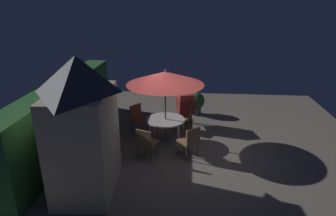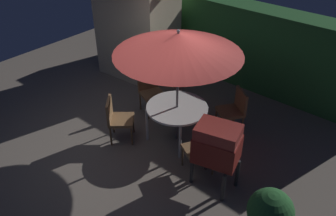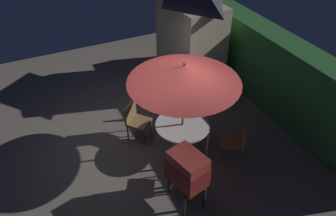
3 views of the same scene
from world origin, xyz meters
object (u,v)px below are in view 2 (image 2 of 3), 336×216
(patio_table, at_px, (177,109))
(potted_plant_by_shed, at_px, (180,70))
(chair_far_side, at_px, (201,150))
(chair_toward_hedge, at_px, (234,108))
(chair_near_shed, at_px, (117,117))
(bbq_grill, at_px, (217,145))
(potted_plant_by_grill, at_px, (270,214))
(patio_umbrella, at_px, (178,44))
(chair_toward_house, at_px, (150,89))
(garden_shed, at_px, (137,14))

(patio_table, height_order, potted_plant_by_shed, potted_plant_by_shed)
(patio_table, relative_size, chair_far_side, 1.29)
(chair_toward_hedge, bearing_deg, chair_near_shed, -132.25)
(chair_near_shed, bearing_deg, chair_far_side, 8.10)
(patio_table, height_order, chair_near_shed, chair_near_shed)
(bbq_grill, xyz_separation_m, potted_plant_by_grill, (1.15, -0.38, -0.36))
(potted_plant_by_grill, bearing_deg, potted_plant_by_shed, 144.80)
(patio_umbrella, distance_m, chair_toward_house, 1.89)
(chair_far_side, relative_size, chair_toward_hedge, 1.00)
(chair_near_shed, xyz_separation_m, chair_toward_hedge, (1.56, 1.71, 0.00))
(bbq_grill, height_order, chair_toward_hedge, bbq_grill)
(patio_table, height_order, chair_toward_hedge, chair_toward_hedge)
(bbq_grill, xyz_separation_m, chair_toward_house, (-2.33, 0.98, -0.33))
(chair_near_shed, bearing_deg, patio_table, 40.95)
(potted_plant_by_shed, bearing_deg, chair_far_side, -44.68)
(potted_plant_by_shed, bearing_deg, patio_table, -52.77)
(chair_toward_hedge, xyz_separation_m, potted_plant_by_grill, (1.72, -1.89, -0.03))
(chair_far_side, bearing_deg, patio_table, 151.46)
(bbq_grill, distance_m, chair_toward_house, 2.55)
(patio_umbrella, xyz_separation_m, potted_plant_by_grill, (2.41, -0.93, -1.53))
(patio_umbrella, bearing_deg, patio_table, -135.00)
(chair_far_side, xyz_separation_m, chair_toward_hedge, (-0.23, 1.46, 0.00))
(patio_umbrella, height_order, chair_near_shed, patio_umbrella)
(patio_umbrella, height_order, bbq_grill, patio_umbrella)
(patio_table, xyz_separation_m, chair_toward_hedge, (0.69, 0.96, -0.16))
(patio_umbrella, relative_size, chair_toward_hedge, 2.52)
(bbq_grill, distance_m, potted_plant_by_grill, 1.27)
(chair_toward_house, distance_m, potted_plant_by_shed, 1.24)
(bbq_grill, height_order, chair_far_side, bbq_grill)
(garden_shed, relative_size, chair_far_side, 3.43)
(chair_near_shed, height_order, chair_toward_house, same)
(bbq_grill, bearing_deg, chair_toward_house, 157.31)
(garden_shed, height_order, potted_plant_by_shed, garden_shed)
(patio_umbrella, relative_size, bbq_grill, 1.89)
(chair_near_shed, bearing_deg, potted_plant_by_shed, 99.02)
(patio_table, bearing_deg, patio_umbrella, 45.00)
(patio_umbrella, height_order, chair_toward_hedge, patio_umbrella)
(chair_far_side, xyz_separation_m, potted_plant_by_grill, (1.49, -0.44, -0.03))
(potted_plant_by_shed, bearing_deg, potted_plant_by_grill, -35.20)
(chair_far_side, bearing_deg, chair_near_shed, -171.90)
(potted_plant_by_shed, relative_size, potted_plant_by_grill, 0.90)
(chair_far_side, height_order, potted_plant_by_grill, chair_far_side)
(chair_toward_hedge, distance_m, potted_plant_by_shed, 2.05)
(patio_umbrella, relative_size, potted_plant_by_grill, 2.62)
(garden_shed, distance_m, chair_toward_house, 2.10)
(patio_table, relative_size, potted_plant_by_shed, 1.50)
(bbq_grill, relative_size, chair_far_side, 1.33)
(chair_near_shed, relative_size, chair_far_side, 1.00)
(garden_shed, bearing_deg, chair_near_shed, -54.41)
(chair_near_shed, bearing_deg, garden_shed, 125.59)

